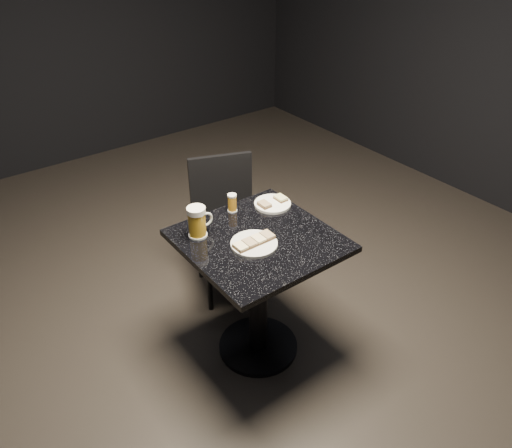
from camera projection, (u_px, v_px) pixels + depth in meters
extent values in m
plane|color=black|center=(258.00, 347.00, 2.82)|extent=(6.00, 6.00, 0.00)
cylinder|color=silver|center=(254.00, 244.00, 2.35)|extent=(0.22, 0.22, 0.01)
cylinder|color=white|center=(273.00, 204.00, 2.66)|extent=(0.20, 0.20, 0.01)
cylinder|color=black|center=(258.00, 345.00, 2.81)|extent=(0.44, 0.44, 0.03)
cylinder|color=black|center=(258.00, 297.00, 2.61)|extent=(0.10, 0.10, 0.69)
cube|color=black|center=(258.00, 240.00, 2.41)|extent=(0.70, 0.70, 0.03)
cylinder|color=white|center=(198.00, 235.00, 2.42)|extent=(0.09, 0.09, 0.01)
cylinder|color=gold|center=(197.00, 224.00, 2.38)|extent=(0.08, 0.08, 0.12)
cylinder|color=white|center=(196.00, 210.00, 2.34)|extent=(0.09, 0.09, 0.03)
torus|color=silver|center=(206.00, 219.00, 2.41)|extent=(0.08, 0.01, 0.08)
cylinder|color=white|center=(232.00, 210.00, 2.61)|extent=(0.05, 0.05, 0.01)
cylinder|color=orange|center=(232.00, 203.00, 2.59)|extent=(0.05, 0.05, 0.08)
cylinder|color=silver|center=(232.00, 195.00, 2.56)|extent=(0.05, 0.05, 0.01)
cube|color=black|center=(229.00, 230.00, 3.00)|extent=(0.50, 0.50, 0.04)
cylinder|color=black|center=(209.00, 282.00, 2.96)|extent=(0.03, 0.03, 0.43)
cylinder|color=black|center=(262.00, 272.00, 3.04)|extent=(0.03, 0.03, 0.43)
cylinder|color=black|center=(199.00, 250.00, 3.23)|extent=(0.03, 0.03, 0.43)
cylinder|color=black|center=(248.00, 242.00, 3.30)|extent=(0.03, 0.03, 0.43)
cube|color=black|center=(221.00, 184.00, 3.03)|extent=(0.37, 0.16, 0.38)
cube|color=#4C3521|center=(241.00, 248.00, 2.31)|extent=(0.05, 0.07, 0.01)
cube|color=beige|center=(240.00, 246.00, 2.30)|extent=(0.05, 0.07, 0.01)
cube|color=#4C3521|center=(250.00, 244.00, 2.33)|extent=(0.05, 0.07, 0.01)
cube|color=#8C7251|center=(250.00, 242.00, 2.33)|extent=(0.05, 0.07, 0.01)
cube|color=#4C3521|center=(258.00, 240.00, 2.36)|extent=(0.05, 0.07, 0.01)
cube|color=beige|center=(258.00, 238.00, 2.35)|extent=(0.05, 0.07, 0.01)
cube|color=#4C3521|center=(267.00, 236.00, 2.38)|extent=(0.05, 0.07, 0.01)
cube|color=#8C7251|center=(267.00, 234.00, 2.38)|extent=(0.05, 0.07, 0.01)
cube|color=#4C3521|center=(264.00, 205.00, 2.63)|extent=(0.05, 0.07, 0.01)
cube|color=#8C7251|center=(264.00, 204.00, 2.62)|extent=(0.05, 0.07, 0.01)
cube|color=#4C3521|center=(281.00, 199.00, 2.68)|extent=(0.05, 0.07, 0.01)
cube|color=#D1D184|center=(281.00, 197.00, 2.68)|extent=(0.05, 0.07, 0.01)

